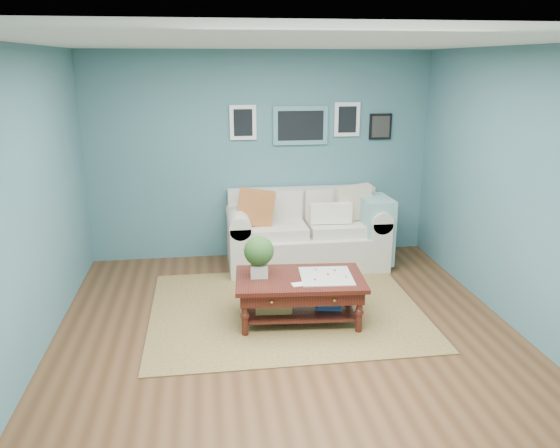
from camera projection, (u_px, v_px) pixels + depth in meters
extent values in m
plane|color=brown|center=(290.00, 341.00, 5.18)|extent=(5.00, 5.00, 0.00)
plane|color=white|center=(292.00, 42.00, 4.41)|extent=(5.00, 5.00, 0.00)
cube|color=#406E72|center=(261.00, 157.00, 7.17)|extent=(4.50, 0.02, 2.70)
cube|color=#406E72|center=(379.00, 343.00, 2.42)|extent=(4.50, 0.02, 2.70)
cube|color=#406E72|center=(22.00, 213.00, 4.49)|extent=(0.02, 5.00, 2.70)
cube|color=#406E72|center=(528.00, 195.00, 5.10)|extent=(0.02, 5.00, 2.70)
cube|color=slate|center=(301.00, 126.00, 7.10)|extent=(0.72, 0.03, 0.50)
cube|color=black|center=(301.00, 126.00, 7.08)|extent=(0.60, 0.01, 0.38)
cube|color=white|center=(243.00, 122.00, 6.99)|extent=(0.34, 0.03, 0.44)
cube|color=white|center=(347.00, 119.00, 7.16)|extent=(0.34, 0.03, 0.44)
cube|color=black|center=(380.00, 127.00, 7.25)|extent=(0.30, 0.03, 0.34)
cube|color=brown|center=(286.00, 309.00, 5.83)|extent=(2.85, 2.28, 0.01)
cube|color=beige|center=(306.00, 249.00, 7.08)|extent=(1.49, 0.92, 0.44)
cube|color=beige|center=(301.00, 206.00, 7.28)|extent=(1.95, 0.23, 0.50)
cube|color=beige|center=(239.00, 244.00, 6.93)|extent=(0.25, 0.92, 0.65)
cube|color=beige|center=(371.00, 238.00, 7.16)|extent=(0.25, 0.92, 0.65)
cylinder|color=beige|center=(238.00, 219.00, 6.84)|extent=(0.27, 0.92, 0.27)
cylinder|color=beige|center=(372.00, 214.00, 7.07)|extent=(0.27, 0.92, 0.27)
cube|color=beige|center=(276.00, 230.00, 6.88)|extent=(0.76, 0.59, 0.14)
cube|color=beige|center=(338.00, 227.00, 6.99)|extent=(0.76, 0.59, 0.14)
cube|color=beige|center=(273.00, 204.00, 7.09)|extent=(0.76, 0.13, 0.38)
cube|color=beige|center=(333.00, 202.00, 7.19)|extent=(0.76, 0.13, 0.38)
cube|color=#C35D28|center=(256.00, 208.00, 6.77)|extent=(0.51, 0.18, 0.50)
cube|color=beige|center=(354.00, 203.00, 7.01)|extent=(0.50, 0.19, 0.48)
cube|color=silver|center=(331.00, 213.00, 6.88)|extent=(0.53, 0.13, 0.25)
cube|color=#84B9AF|center=(375.00, 229.00, 7.00)|extent=(0.36, 0.58, 0.84)
cube|color=black|center=(300.00, 279.00, 5.46)|extent=(1.33, 0.84, 0.04)
cube|color=black|center=(300.00, 287.00, 5.49)|extent=(1.24, 0.75, 0.13)
cube|color=black|center=(299.00, 310.00, 5.56)|extent=(1.13, 0.64, 0.03)
sphere|color=gold|center=(272.00, 302.00, 5.14)|extent=(0.03, 0.03, 0.03)
sphere|color=gold|center=(334.00, 300.00, 5.18)|extent=(0.03, 0.03, 0.03)
cylinder|color=black|center=(245.00, 315.00, 5.22)|extent=(0.06, 0.06, 0.44)
cylinder|color=black|center=(359.00, 312.00, 5.29)|extent=(0.06, 0.06, 0.44)
cylinder|color=black|center=(245.00, 291.00, 5.77)|extent=(0.06, 0.06, 0.44)
cylinder|color=black|center=(348.00, 288.00, 5.84)|extent=(0.06, 0.06, 0.44)
cube|color=beige|center=(259.00, 270.00, 5.46)|extent=(0.18, 0.18, 0.13)
sphere|color=#244C1A|center=(259.00, 251.00, 5.41)|extent=(0.30, 0.30, 0.30)
cube|color=beige|center=(326.00, 276.00, 5.47)|extent=(0.55, 0.55, 0.01)
cube|color=olive|center=(273.00, 300.00, 5.51)|extent=(0.38, 0.28, 0.21)
cube|color=#234B8D|center=(328.00, 302.00, 5.58)|extent=(0.27, 0.21, 0.12)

